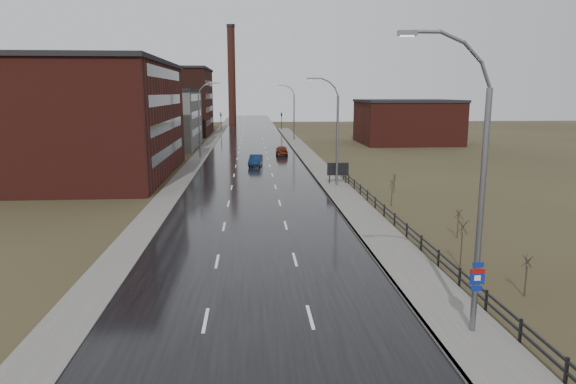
{
  "coord_description": "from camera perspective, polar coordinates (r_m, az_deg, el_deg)",
  "views": [
    {
      "loc": [
        -0.22,
        -17.11,
        9.82
      ],
      "look_at": [
        2.32,
        17.97,
        3.0
      ],
      "focal_mm": 32.0,
      "sensor_mm": 36.0,
      "label": 1
    }
  ],
  "objects": [
    {
      "name": "shrub_f",
      "position": [
        52.08,
        11.73,
        1.02
      ],
      "size": [
        0.46,
        0.48,
        1.92
      ],
      "color": "#382D23",
      "rests_on": "ground"
    },
    {
      "name": "shrub_e",
      "position": [
        45.83,
        11.49,
        0.03
      ],
      "size": [
        0.57,
        0.6,
        2.42
      ],
      "color": "#382D23",
      "rests_on": "ground"
    },
    {
      "name": "streetlight_right_mid",
      "position": [
        53.96,
        5.2,
        6.7
      ],
      "size": [
        3.36,
        0.28,
        11.35
      ],
      "color": "slate",
      "rests_on": "ground"
    },
    {
      "name": "guardrail",
      "position": [
        38.05,
        12.05,
        -3.12
      ],
      "size": [
        0.1,
        53.05,
        1.1
      ],
      "color": "black",
      "rests_on": "ground"
    },
    {
      "name": "billboard",
      "position": [
        55.58,
        5.56,
        2.48
      ],
      "size": [
        2.32,
        0.17,
        2.42
      ],
      "color": "black",
      "rests_on": "ground"
    },
    {
      "name": "shrub_c",
      "position": [
        30.78,
        18.74,
        -5.32
      ],
      "size": [
        0.66,
        0.7,
        2.81
      ],
      "color": "#382D23",
      "rests_on": "ground"
    },
    {
      "name": "streetlight_left",
      "position": [
        79.56,
        -9.63,
        7.96
      ],
      "size": [
        3.36,
        0.28,
        11.35
      ],
      "color": "slate",
      "rests_on": "ground"
    },
    {
      "name": "curb_right",
      "position": [
        53.51,
        3.77,
        0.48
      ],
      "size": [
        0.16,
        180.0,
        0.18
      ],
      "primitive_type": "cube",
      "color": "slate",
      "rests_on": "ground"
    },
    {
      "name": "ground",
      "position": [
        19.73,
        -3.13,
        -18.9
      ],
      "size": [
        320.0,
        320.0,
        0.0
      ],
      "primitive_type": "plane",
      "color": "#2D2819",
      "rests_on": "ground"
    },
    {
      "name": "car_near",
      "position": [
        69.79,
        -3.61,
        3.49
      ],
      "size": [
        2.08,
        4.72,
        1.51
      ],
      "primitive_type": "imported",
      "rotation": [
        0.0,
        0.0,
        -0.11
      ],
      "color": "#0B1B3A",
      "rests_on": "ground"
    },
    {
      "name": "road",
      "position": [
        77.73,
        -3.96,
        3.72
      ],
      "size": [
        14.0,
        300.0,
        0.06
      ],
      "primitive_type": "cube",
      "color": "black",
      "rests_on": "ground"
    },
    {
      "name": "traffic_light_right",
      "position": [
        137.45,
        -0.72,
        8.8
      ],
      "size": [
        0.58,
        2.73,
        5.3
      ],
      "color": "black",
      "rests_on": "ground"
    },
    {
      "name": "sidewalk_left",
      "position": [
        78.13,
        -9.99,
        3.64
      ],
      "size": [
        2.4,
        260.0,
        0.12
      ],
      "primitive_type": "cube",
      "color": "#595651",
      "rests_on": "ground"
    },
    {
      "name": "warehouse_near",
      "position": [
        65.56,
        -22.82,
        7.45
      ],
      "size": [
        22.44,
        28.56,
        13.5
      ],
      "color": "#471914",
      "rests_on": "ground"
    },
    {
      "name": "traffic_light_left",
      "position": [
        137.43,
        -7.47,
        8.71
      ],
      "size": [
        0.58,
        2.73,
        5.3
      ],
      "color": "black",
      "rests_on": "ground"
    },
    {
      "name": "car_far",
      "position": [
        81.59,
        -0.69,
        4.62
      ],
      "size": [
        1.98,
        4.67,
        1.58
      ],
      "primitive_type": "imported",
      "rotation": [
        0.0,
        0.0,
        3.12
      ],
      "color": "#571B0E",
      "rests_on": "ground"
    },
    {
      "name": "building_right",
      "position": [
        103.85,
        13.07,
        7.63
      ],
      "size": [
        18.36,
        16.32,
        8.5
      ],
      "color": "#471914",
      "rests_on": "ground"
    },
    {
      "name": "shrub_d",
      "position": [
        37.03,
        18.38,
        -3.27
      ],
      "size": [
        0.48,
        0.51,
        2.01
      ],
      "color": "#382D23",
      "rests_on": "ground"
    },
    {
      "name": "warehouse_mid",
      "position": [
        96.86,
        -14.86,
        7.92
      ],
      "size": [
        16.32,
        20.4,
        10.5
      ],
      "color": "slate",
      "rests_on": "ground"
    },
    {
      "name": "shrub_b",
      "position": [
        27.85,
        24.96,
        -8.32
      ],
      "size": [
        0.5,
        0.52,
        2.09
      ],
      "color": "#382D23",
      "rests_on": "ground"
    },
    {
      "name": "streetlight_main",
      "position": [
        21.32,
        19.99,
        0.14
      ],
      "size": [
        3.91,
        0.29,
        12.11
      ],
      "color": "slate",
      "rests_on": "ground"
    },
    {
      "name": "sidewalk_right",
      "position": [
        53.74,
        5.37,
        0.5
      ],
      "size": [
        3.2,
        180.0,
        0.18
      ],
      "primitive_type": "cube",
      "color": "#595651",
      "rests_on": "ground"
    },
    {
      "name": "warehouse_far",
      "position": [
        127.18,
        -14.67,
        9.7
      ],
      "size": [
        26.52,
        24.48,
        15.5
      ],
      "color": "#331611",
      "rests_on": "ground"
    },
    {
      "name": "smokestack",
      "position": [
        167.3,
        -6.28,
        12.86
      ],
      "size": [
        2.7,
        2.7,
        30.7
      ],
      "color": "#331611",
      "rests_on": "ground"
    },
    {
      "name": "streetlight_right_far",
      "position": [
        107.53,
        0.52,
        8.86
      ],
      "size": [
        3.36,
        0.28,
        11.35
      ],
      "color": "slate",
      "rests_on": "ground"
    }
  ]
}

